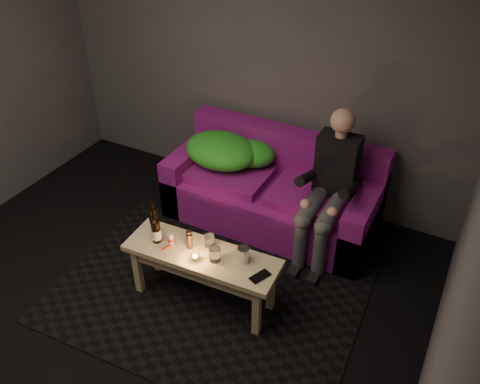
# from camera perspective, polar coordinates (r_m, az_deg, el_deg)

# --- Properties ---
(floor) EXTENTS (4.50, 4.50, 0.00)m
(floor) POSITION_cam_1_polar(r_m,az_deg,el_deg) (3.86, -14.13, -15.86)
(floor) COLOR black
(floor) RESTS_ON ground
(room) EXTENTS (4.50, 4.50, 4.50)m
(room) POSITION_cam_1_polar(r_m,az_deg,el_deg) (3.12, -12.97, 9.71)
(room) COLOR silver
(room) RESTS_ON ground
(rug) EXTENTS (2.39, 1.79, 0.01)m
(rug) POSITION_cam_1_polar(r_m,az_deg,el_deg) (4.05, -3.67, -11.35)
(rug) COLOR black
(rug) RESTS_ON floor
(sofa) EXTENTS (1.86, 0.84, 0.80)m
(sofa) POSITION_cam_1_polar(r_m,az_deg,el_deg) (4.60, 3.83, -0.06)
(sofa) COLOR #80116C
(sofa) RESTS_ON floor
(green_blanket) EXTENTS (0.82, 0.56, 0.28)m
(green_blanket) POSITION_cam_1_polar(r_m,az_deg,el_deg) (4.60, -1.44, 4.65)
(green_blanket) COLOR green
(green_blanket) RESTS_ON sofa
(person) EXTENTS (0.33, 0.77, 1.24)m
(person) POSITION_cam_1_polar(r_m,az_deg,el_deg) (4.14, 10.03, 0.84)
(person) COLOR black
(person) RESTS_ON sofa
(coffee_table) EXTENTS (1.17, 0.42, 0.47)m
(coffee_table) POSITION_cam_1_polar(r_m,az_deg,el_deg) (3.75, -4.28, -7.81)
(coffee_table) COLOR tan
(coffee_table) RESTS_ON rug
(beer_bottle_a) EXTENTS (0.07, 0.07, 0.28)m
(beer_bottle_a) POSITION_cam_1_polar(r_m,az_deg,el_deg) (3.85, -9.63, -3.30)
(beer_bottle_a) COLOR black
(beer_bottle_a) RESTS_ON coffee_table
(beer_bottle_b) EXTENTS (0.07, 0.07, 0.28)m
(beer_bottle_b) POSITION_cam_1_polar(r_m,az_deg,el_deg) (3.77, -9.42, -4.23)
(beer_bottle_b) COLOR black
(beer_bottle_b) RESTS_ON coffee_table
(salt_shaker) EXTENTS (0.05, 0.05, 0.09)m
(salt_shaker) POSITION_cam_1_polar(r_m,az_deg,el_deg) (3.77, -7.76, -5.17)
(salt_shaker) COLOR silver
(salt_shaker) RESTS_ON coffee_table
(pepper_mill) EXTENTS (0.06, 0.06, 0.12)m
(pepper_mill) POSITION_cam_1_polar(r_m,az_deg,el_deg) (3.71, -5.70, -5.47)
(pepper_mill) COLOR black
(pepper_mill) RESTS_ON coffee_table
(tumbler_back) EXTENTS (0.08, 0.08, 0.09)m
(tumbler_back) POSITION_cam_1_polar(r_m,az_deg,el_deg) (3.72, -3.42, -5.48)
(tumbler_back) COLOR white
(tumbler_back) RESTS_ON coffee_table
(tealight) EXTENTS (0.05, 0.05, 0.04)m
(tealight) POSITION_cam_1_polar(r_m,az_deg,el_deg) (3.63, -5.06, -7.32)
(tealight) COLOR white
(tealight) RESTS_ON coffee_table
(tumbler_front) EXTENTS (0.09, 0.09, 0.10)m
(tumbler_front) POSITION_cam_1_polar(r_m,az_deg,el_deg) (3.60, -2.83, -7.03)
(tumbler_front) COLOR white
(tumbler_front) RESTS_ON coffee_table
(steel_cup) EXTENTS (0.11, 0.11, 0.12)m
(steel_cup) POSITION_cam_1_polar(r_m,az_deg,el_deg) (3.58, 0.37, -7.03)
(steel_cup) COLOR silver
(steel_cup) RESTS_ON coffee_table
(smartphone) EXTENTS (0.13, 0.17, 0.01)m
(smartphone) POSITION_cam_1_polar(r_m,az_deg,el_deg) (3.51, 2.27, -9.46)
(smartphone) COLOR black
(smartphone) RESTS_ON coffee_table
(red_lighter) EXTENTS (0.04, 0.07, 0.01)m
(red_lighter) POSITION_cam_1_polar(r_m,az_deg,el_deg) (3.76, -8.25, -6.18)
(red_lighter) COLOR red
(red_lighter) RESTS_ON coffee_table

